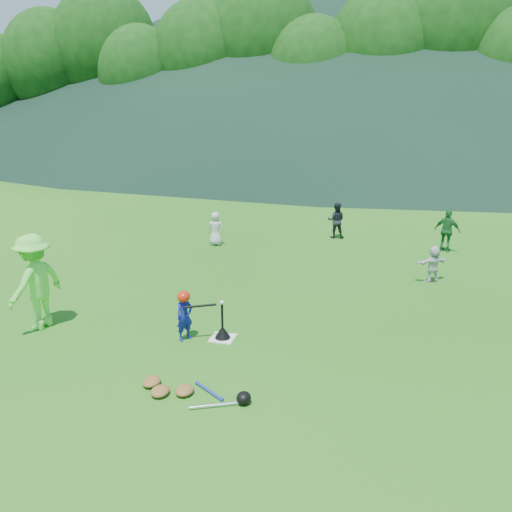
{
  "coord_description": "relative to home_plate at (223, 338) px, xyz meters",
  "views": [
    {
      "loc": [
        2.78,
        -8.15,
        4.26
      ],
      "look_at": [
        0.0,
        2.5,
        0.9
      ],
      "focal_mm": 35.0,
      "sensor_mm": 36.0,
      "label": 1
    }
  ],
  "objects": [
    {
      "name": "ground",
      "position": [
        0.0,
        0.0,
        -0.01
      ],
      "size": [
        120.0,
        120.0,
        0.0
      ],
      "primitive_type": "plane",
      "color": "#1F5814",
      "rests_on": "ground"
    },
    {
      "name": "outfield_fence",
      "position": [
        0.0,
        28.0,
        0.69
      ],
      "size": [
        70.07,
        0.08,
        1.33
      ],
      "color": "gray",
      "rests_on": "ground"
    },
    {
      "name": "batting_tee",
      "position": [
        0.0,
        0.0,
        0.12
      ],
      "size": [
        0.3,
        0.3,
        0.68
      ],
      "color": "black",
      "rests_on": "home_plate"
    },
    {
      "name": "fielder_c",
      "position": [
        4.66,
        7.26,
        0.63
      ],
      "size": [
        0.82,
        0.57,
        1.29
      ],
      "primitive_type": "imported",
      "rotation": [
        0.0,
        0.0,
        2.77
      ],
      "color": "#1E642B",
      "rests_on": "ground"
    },
    {
      "name": "home_plate",
      "position": [
        0.0,
        0.0,
        0.0
      ],
      "size": [
        0.45,
        0.45,
        0.02
      ],
      "primitive_type": "cube",
      "color": "silver",
      "rests_on": "ground"
    },
    {
      "name": "tree_line",
      "position": [
        0.2,
        33.83,
        8.2
      ],
      "size": [
        70.04,
        11.4,
        14.82
      ],
      "color": "#382314",
      "rests_on": "ground"
    },
    {
      "name": "equipment_pile",
      "position": [
        0.03,
        -1.96,
        0.06
      ],
      "size": [
        1.8,
        0.73,
        0.19
      ],
      "color": "olive",
      "rests_on": "ground"
    },
    {
      "name": "fielder_b",
      "position": [
        1.28,
        8.05,
        0.58
      ],
      "size": [
        0.6,
        0.49,
        1.18
      ],
      "primitive_type": "imported",
      "rotation": [
        0.0,
        0.0,
        3.22
      ],
      "color": "black",
      "rests_on": "ground"
    },
    {
      "name": "batter_child",
      "position": [
        -0.67,
        -0.21,
        0.46
      ],
      "size": [
        0.38,
        0.41,
        0.94
      ],
      "primitive_type": "imported",
      "rotation": [
        0.0,
        0.0,
        0.98
      ],
      "color": "navy",
      "rests_on": "ground"
    },
    {
      "name": "fielder_d",
      "position": [
        4.06,
        4.34,
        0.45
      ],
      "size": [
        0.87,
        0.7,
        0.93
      ],
      "primitive_type": "imported",
      "rotation": [
        0.0,
        0.0,
        3.71
      ],
      "color": "silver",
      "rests_on": "ground"
    },
    {
      "name": "fielder_a",
      "position": [
        -2.28,
        6.2,
        0.52
      ],
      "size": [
        0.53,
        0.36,
        1.05
      ],
      "primitive_type": "imported",
      "rotation": [
        0.0,
        0.0,
        3.2
      ],
      "color": "silver",
      "rests_on": "ground"
    },
    {
      "name": "batter_gear",
      "position": [
        -0.65,
        -0.2,
        0.84
      ],
      "size": [
        0.71,
        0.3,
        0.3
      ],
      "color": "red",
      "rests_on": "ground"
    },
    {
      "name": "adult_coach",
      "position": [
        -3.67,
        -0.42,
        0.94
      ],
      "size": [
        0.89,
        1.33,
        1.9
      ],
      "primitive_type": "imported",
      "rotation": [
        0.0,
        0.0,
        -1.73
      ],
      "color": "#6CF147",
      "rests_on": "ground"
    },
    {
      "name": "baseball",
      "position": [
        0.0,
        0.0,
        0.73
      ],
      "size": [
        0.08,
        0.08,
        0.08
      ],
      "primitive_type": "sphere",
      "color": "white",
      "rests_on": "batting_tee"
    },
    {
      "name": "distant_hills",
      "position": [
        -7.63,
        81.81,
        14.97
      ],
      "size": [
        155.0,
        140.0,
        32.0
      ],
      "color": "black",
      "rests_on": "ground"
    }
  ]
}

